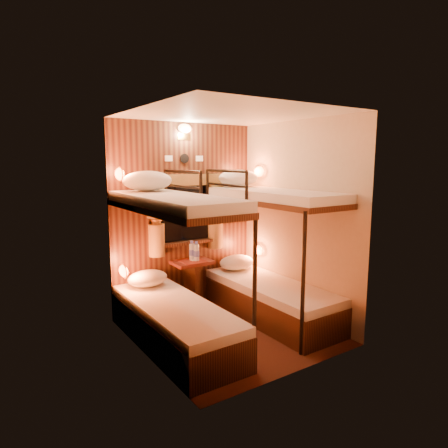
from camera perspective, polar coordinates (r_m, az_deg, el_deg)
floor at (r=4.68m, az=0.78°, el=-15.18°), size 2.10×2.10×0.00m
ceiling at (r=4.30m, az=0.85°, el=15.43°), size 2.10×2.10×0.00m
wall_back at (r=5.22m, az=-5.73°, el=1.04°), size 2.40×0.00×2.40m
wall_front at (r=3.53m, az=10.53°, el=-2.88°), size 2.40×0.00×2.40m
wall_left at (r=3.86m, az=-11.50°, el=-1.90°), size 0.00×2.40×2.40m
wall_right at (r=4.96m, az=10.37°, el=0.52°), size 0.00×2.40×2.40m
back_panel at (r=5.21m, az=-5.65°, el=1.02°), size 2.00×0.03×2.40m
bunk_left at (r=4.23m, az=-7.10°, el=-9.83°), size 0.72×1.90×1.82m
bunk_right at (r=4.92m, az=6.62°, el=-7.13°), size 0.72×1.90×1.82m
window at (r=5.19m, az=-5.49°, el=0.77°), size 1.00×0.12×0.79m
curtains at (r=5.14m, az=-5.33°, el=1.64°), size 1.10×0.22×1.00m
back_fixtures at (r=5.14m, az=-5.64°, el=12.60°), size 0.54×0.09×0.48m
reading_lamps at (r=4.91m, az=-3.81°, el=1.04°), size 2.00×0.20×1.25m
table at (r=5.22m, az=-4.55°, el=-7.78°), size 0.50×0.34×0.66m
bottle_left at (r=5.19m, az=-4.62°, el=-3.94°), size 0.07×0.07×0.25m
bottle_right at (r=5.12m, az=-3.97°, el=-4.10°), size 0.07×0.07×0.25m
sachet_a at (r=5.20m, az=-4.20°, el=-5.11°), size 0.09×0.07×0.01m
sachet_b at (r=5.17m, az=-4.35°, el=-5.21°), size 0.09×0.07×0.01m
pillow_lower_left at (r=4.83m, az=-10.85°, el=-7.61°), size 0.48×0.34×0.19m
pillow_lower_right at (r=5.46m, az=1.81°, el=-5.48°), size 0.50×0.36×0.20m
pillow_upper_left at (r=4.56m, az=-10.86°, el=6.08°), size 0.57×0.40×0.22m
pillow_upper_right at (r=5.26m, az=2.06°, el=6.59°), size 0.56×0.40×0.22m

